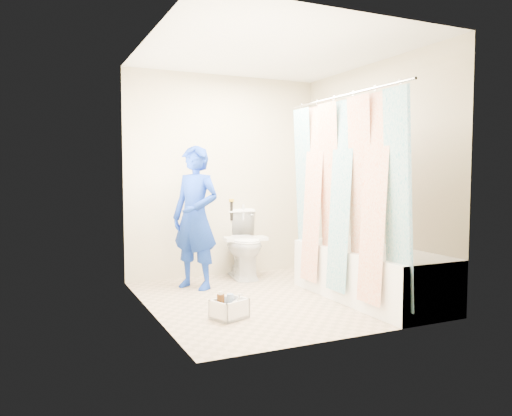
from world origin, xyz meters
name	(u,v)px	position (x,y,z in m)	size (l,w,h in m)	color
floor	(272,298)	(0.00, 0.00, 0.00)	(2.60, 2.60, 0.00)	tan
ceiling	(273,51)	(0.00, 0.00, 2.40)	(2.40, 2.60, 0.02)	white
wall_back	(224,176)	(0.00, 1.30, 1.20)	(2.40, 0.02, 2.40)	beige
wall_front	(352,178)	(0.00, -1.30, 1.20)	(2.40, 0.02, 2.40)	beige
wall_left	(149,177)	(-1.20, 0.00, 1.20)	(0.02, 2.60, 2.40)	beige
wall_right	(373,176)	(1.20, 0.00, 1.20)	(0.02, 2.60, 2.40)	beige
bathtub	(369,272)	(0.85, -0.43, 0.27)	(0.70, 1.75, 0.50)	white
curtain_rod	(343,96)	(0.52, -0.43, 1.95)	(0.02, 0.02, 1.90)	silver
shower_curtain	(342,196)	(0.52, -0.43, 1.02)	(0.06, 1.75, 1.80)	white
toilet	(243,243)	(0.15, 1.08, 0.40)	(0.45, 0.79, 0.81)	white
tank_lid	(245,239)	(0.13, 0.95, 0.47)	(0.50, 0.22, 0.04)	white
tank_internals	(235,209)	(0.13, 1.30, 0.80)	(0.20, 0.07, 0.26)	black
plumber	(195,217)	(-0.54, 0.75, 0.76)	(0.56, 0.37, 1.53)	#0F1E99
cleaning_caddy	(230,309)	(-0.63, -0.46, 0.08)	(0.34, 0.31, 0.21)	white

